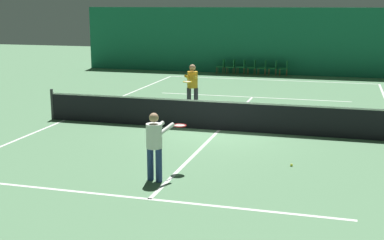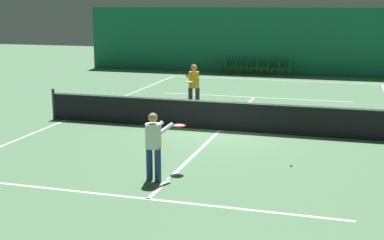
# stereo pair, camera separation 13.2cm
# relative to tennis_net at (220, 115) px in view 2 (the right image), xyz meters

# --- Properties ---
(ground_plane) EXTENTS (60.00, 60.00, 0.00)m
(ground_plane) POSITION_rel_tennis_net_xyz_m (0.00, 0.00, -0.51)
(ground_plane) COLOR #56845B
(backdrop_curtain) EXTENTS (23.00, 0.12, 3.75)m
(backdrop_curtain) POSITION_rel_tennis_net_xyz_m (0.00, 14.27, 1.36)
(backdrop_curtain) COLOR #196B4C
(backdrop_curtain) RESTS_ON ground
(court_line_baseline_far) EXTENTS (11.00, 0.10, 0.00)m
(court_line_baseline_far) POSITION_rel_tennis_net_xyz_m (0.00, 11.90, -0.51)
(court_line_baseline_far) COLOR white
(court_line_baseline_far) RESTS_ON ground
(court_line_service_far) EXTENTS (8.25, 0.10, 0.00)m
(court_line_service_far) POSITION_rel_tennis_net_xyz_m (0.00, 6.40, -0.51)
(court_line_service_far) COLOR white
(court_line_service_far) RESTS_ON ground
(court_line_service_near) EXTENTS (8.25, 0.10, 0.00)m
(court_line_service_near) POSITION_rel_tennis_net_xyz_m (0.00, -6.40, -0.51)
(court_line_service_near) COLOR white
(court_line_service_near) RESTS_ON ground
(court_line_sideline_left) EXTENTS (0.10, 23.80, 0.00)m
(court_line_sideline_left) POSITION_rel_tennis_net_xyz_m (-5.50, 0.00, -0.51)
(court_line_sideline_left) COLOR white
(court_line_sideline_left) RESTS_ON ground
(court_line_centre) EXTENTS (0.10, 12.80, 0.00)m
(court_line_centre) POSITION_rel_tennis_net_xyz_m (0.00, 0.00, -0.51)
(court_line_centre) COLOR white
(court_line_centre) RESTS_ON ground
(tennis_net) EXTENTS (12.00, 0.10, 1.07)m
(tennis_net) POSITION_rel_tennis_net_xyz_m (0.00, 0.00, 0.00)
(tennis_net) COLOR black
(tennis_net) RESTS_ON ground
(player_near) EXTENTS (0.76, 1.35, 1.58)m
(player_near) POSITION_rel_tennis_net_xyz_m (-0.28, -5.22, 0.41)
(player_near) COLOR navy
(player_near) RESTS_ON ground
(player_far) EXTENTS (0.50, 1.41, 1.73)m
(player_far) POSITION_rel_tennis_net_xyz_m (-1.73, 2.97, 0.50)
(player_far) COLOR #2D2D38
(player_far) RESTS_ON ground
(courtside_chair_0) EXTENTS (0.44, 0.44, 0.84)m
(courtside_chair_0) POSITION_rel_tennis_net_xyz_m (-3.02, 13.72, -0.03)
(courtside_chair_0) COLOR brown
(courtside_chair_0) RESTS_ON ground
(courtside_chair_1) EXTENTS (0.44, 0.44, 0.84)m
(courtside_chair_1) POSITION_rel_tennis_net_xyz_m (-2.42, 13.72, -0.03)
(courtside_chair_1) COLOR brown
(courtside_chair_1) RESTS_ON ground
(courtside_chair_2) EXTENTS (0.44, 0.44, 0.84)m
(courtside_chair_2) POSITION_rel_tennis_net_xyz_m (-1.82, 13.72, -0.03)
(courtside_chair_2) COLOR brown
(courtside_chair_2) RESTS_ON ground
(courtside_chair_3) EXTENTS (0.44, 0.44, 0.84)m
(courtside_chair_3) POSITION_rel_tennis_net_xyz_m (-1.22, 13.72, -0.03)
(courtside_chair_3) COLOR brown
(courtside_chair_3) RESTS_ON ground
(courtside_chair_4) EXTENTS (0.44, 0.44, 0.84)m
(courtside_chair_4) POSITION_rel_tennis_net_xyz_m (-0.62, 13.72, -0.03)
(courtside_chair_4) COLOR brown
(courtside_chair_4) RESTS_ON ground
(courtside_chair_5) EXTENTS (0.44, 0.44, 0.84)m
(courtside_chair_5) POSITION_rel_tennis_net_xyz_m (-0.02, 13.72, -0.03)
(courtside_chair_5) COLOR brown
(courtside_chair_5) RESTS_ON ground
(courtside_chair_6) EXTENTS (0.44, 0.44, 0.84)m
(courtside_chair_6) POSITION_rel_tennis_net_xyz_m (0.58, 13.72, -0.03)
(courtside_chair_6) COLOR brown
(courtside_chair_6) RESTS_ON ground
(tennis_ball) EXTENTS (0.07, 0.07, 0.07)m
(tennis_ball) POSITION_rel_tennis_net_xyz_m (2.61, -3.29, -0.48)
(tennis_ball) COLOR #D1DB33
(tennis_ball) RESTS_ON ground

